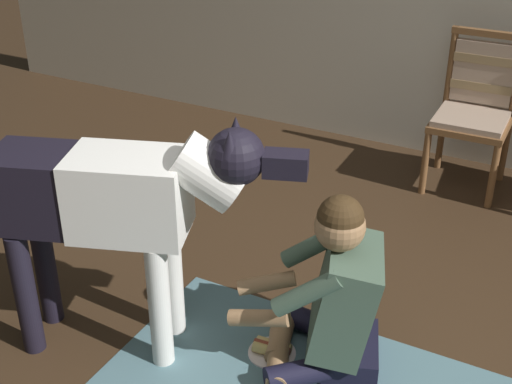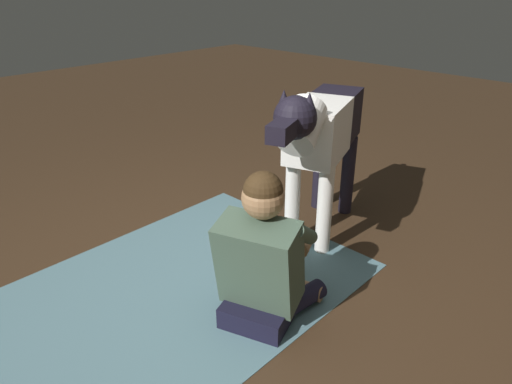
# 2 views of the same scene
# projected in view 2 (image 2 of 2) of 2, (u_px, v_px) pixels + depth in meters

# --- Properties ---
(ground_plane) EXTENTS (14.35, 14.35, 0.00)m
(ground_plane) POSITION_uv_depth(u_px,v_px,m) (201.00, 290.00, 2.67)
(ground_plane) COLOR #392718
(area_rug) EXTENTS (2.31, 1.51, 0.01)m
(area_rug) POSITION_uv_depth(u_px,v_px,m) (164.00, 296.00, 2.61)
(area_rug) COLOR slate
(area_rug) RESTS_ON ground
(person_sitting_on_floor) EXTENTS (0.72, 0.60, 0.83)m
(person_sitting_on_floor) POSITION_uv_depth(u_px,v_px,m) (264.00, 260.00, 2.34)
(person_sitting_on_floor) COLOR black
(person_sitting_on_floor) RESTS_ON ground
(large_dog) EXTENTS (1.41, 0.63, 1.12)m
(large_dog) POSITION_uv_depth(u_px,v_px,m) (320.00, 134.00, 2.92)
(large_dog) COLOR white
(large_dog) RESTS_ON ground
(hot_dog_on_plate) EXTENTS (0.22, 0.22, 0.06)m
(hot_dog_on_plate) POSITION_uv_depth(u_px,v_px,m) (280.00, 282.00, 2.69)
(hot_dog_on_plate) COLOR white
(hot_dog_on_plate) RESTS_ON ground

